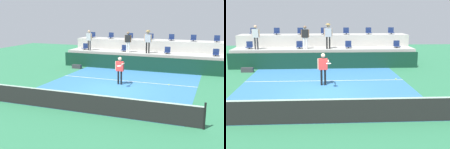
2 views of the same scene
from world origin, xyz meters
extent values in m
plane|color=#2D754C|center=(0.00, 0.00, 0.00)|extent=(40.00, 40.00, 0.00)
cube|color=teal|center=(0.00, 1.00, 0.00)|extent=(9.00, 10.00, 0.01)
cube|color=white|center=(0.00, 2.40, 0.01)|extent=(9.00, 0.06, 0.00)
cube|color=black|center=(0.00, -4.00, 0.46)|extent=(10.40, 0.01, 0.87)
cube|color=white|center=(0.00, -4.00, 0.89)|extent=(10.40, 0.02, 0.05)
cube|color=#0F3323|center=(0.00, 6.00, 0.55)|extent=(13.00, 0.16, 1.10)
cube|color=#ADAAA3|center=(0.00, 7.30, 0.62)|extent=(13.00, 1.80, 1.25)
cube|color=#ADAAA3|center=(0.00, 9.10, 1.05)|extent=(13.00, 1.80, 2.10)
cylinder|color=#2D2D33|center=(-5.29, 7.15, 1.30)|extent=(0.08, 0.08, 0.10)
cube|color=navy|center=(-5.29, 7.15, 1.37)|extent=(0.44, 0.40, 0.04)
cube|color=navy|center=(-5.29, 7.33, 1.58)|extent=(0.44, 0.04, 0.38)
cylinder|color=#2D2D33|center=(-1.75, 7.15, 1.30)|extent=(0.08, 0.08, 0.10)
cube|color=navy|center=(-1.75, 7.15, 1.37)|extent=(0.44, 0.40, 0.04)
cube|color=navy|center=(-1.75, 7.33, 1.58)|extent=(0.44, 0.04, 0.38)
cylinder|color=#2D2D33|center=(1.78, 7.15, 1.30)|extent=(0.08, 0.08, 0.10)
cube|color=navy|center=(1.78, 7.15, 1.37)|extent=(0.44, 0.40, 0.04)
cube|color=navy|center=(1.78, 7.33, 1.58)|extent=(0.44, 0.04, 0.38)
cylinder|color=#2D2D33|center=(5.33, 7.15, 1.30)|extent=(0.08, 0.08, 0.10)
cube|color=navy|center=(5.33, 7.15, 1.37)|extent=(0.44, 0.40, 0.04)
cube|color=navy|center=(5.33, 7.33, 1.58)|extent=(0.44, 0.04, 0.38)
cylinder|color=#2D2D33|center=(-5.38, 8.95, 2.15)|extent=(0.08, 0.08, 0.10)
cube|color=navy|center=(-5.38, 8.95, 2.22)|extent=(0.44, 0.40, 0.04)
cube|color=navy|center=(-5.38, 9.13, 2.43)|extent=(0.44, 0.04, 0.38)
cylinder|color=#2D2D33|center=(-3.60, 8.95, 2.15)|extent=(0.08, 0.08, 0.10)
cube|color=navy|center=(-3.60, 8.95, 2.22)|extent=(0.44, 0.40, 0.04)
cube|color=navy|center=(-3.60, 9.13, 2.43)|extent=(0.44, 0.04, 0.38)
cylinder|color=#2D2D33|center=(-1.79, 8.95, 2.15)|extent=(0.08, 0.08, 0.10)
cube|color=navy|center=(-1.79, 8.95, 2.22)|extent=(0.44, 0.40, 0.04)
cube|color=navy|center=(-1.79, 9.13, 2.43)|extent=(0.44, 0.04, 0.38)
cylinder|color=#2D2D33|center=(0.02, 8.95, 2.15)|extent=(0.08, 0.08, 0.10)
cube|color=navy|center=(0.02, 8.95, 2.22)|extent=(0.44, 0.40, 0.04)
cube|color=navy|center=(0.02, 9.13, 2.43)|extent=(0.44, 0.04, 0.38)
cylinder|color=#2D2D33|center=(1.77, 8.95, 2.15)|extent=(0.08, 0.08, 0.10)
cube|color=navy|center=(1.77, 8.95, 2.22)|extent=(0.44, 0.40, 0.04)
cube|color=navy|center=(1.77, 9.13, 2.43)|extent=(0.44, 0.04, 0.38)
cylinder|color=#2D2D33|center=(3.53, 8.95, 2.15)|extent=(0.08, 0.08, 0.10)
cube|color=navy|center=(3.53, 8.95, 2.22)|extent=(0.44, 0.40, 0.04)
cube|color=navy|center=(3.53, 9.13, 2.43)|extent=(0.44, 0.04, 0.38)
cylinder|color=#2D2D33|center=(5.31, 8.95, 2.15)|extent=(0.08, 0.08, 0.10)
cube|color=navy|center=(5.31, 8.95, 2.22)|extent=(0.44, 0.40, 0.04)
cube|color=navy|center=(5.31, 9.13, 2.43)|extent=(0.44, 0.04, 0.38)
cylinder|color=black|center=(-0.19, 1.43, 0.42)|extent=(0.11, 0.11, 0.85)
cylinder|color=black|center=(0.00, 1.43, 0.42)|extent=(0.11, 0.11, 0.85)
cube|color=red|center=(-0.10, 1.43, 1.14)|extent=(0.46, 0.18, 0.60)
sphere|color=beige|center=(-0.10, 1.43, 1.60)|extent=(0.23, 0.23, 0.23)
cylinder|color=beige|center=(-0.36, 1.43, 1.16)|extent=(0.07, 0.07, 0.56)
cylinder|color=beige|center=(0.17, 1.16, 1.34)|extent=(0.07, 0.54, 0.07)
cylinder|color=black|center=(0.17, 0.79, 1.34)|extent=(0.04, 0.26, 0.04)
ellipsoid|color=silver|center=(0.17, 0.51, 1.34)|extent=(0.26, 0.32, 0.03)
cylinder|color=#2D2D33|center=(-4.80, 6.87, 1.66)|extent=(0.13, 0.13, 0.83)
cylinder|color=#2D2D33|center=(-4.62, 6.83, 1.66)|extent=(0.13, 0.13, 0.83)
cube|color=#B2B2B7|center=(-4.71, 6.85, 2.37)|extent=(0.48, 0.28, 0.59)
sphere|color=tan|center=(-4.71, 6.85, 2.82)|extent=(0.27, 0.27, 0.22)
cylinder|color=tan|center=(-4.96, 6.91, 2.39)|extent=(0.08, 0.08, 0.55)
cylinder|color=tan|center=(-4.46, 6.79, 2.39)|extent=(0.08, 0.08, 0.55)
cylinder|color=white|center=(-1.40, 6.86, 1.65)|extent=(0.12, 0.12, 0.80)
cylinder|color=white|center=(-1.22, 6.84, 1.65)|extent=(0.12, 0.12, 0.80)
cube|color=black|center=(-1.31, 6.85, 2.34)|extent=(0.45, 0.22, 0.57)
sphere|color=#846047|center=(-1.31, 6.85, 2.78)|extent=(0.24, 0.24, 0.22)
cylinder|color=#846047|center=(-1.56, 6.87, 2.36)|extent=(0.08, 0.08, 0.54)
cylinder|color=#846047|center=(-1.06, 6.83, 2.36)|extent=(0.08, 0.08, 0.54)
cylinder|color=black|center=(0.21, 6.85, 1.68)|extent=(0.11, 0.11, 0.85)
cylinder|color=black|center=(0.41, 6.85, 1.68)|extent=(0.11, 0.11, 0.85)
cube|color=#B2B2B7|center=(0.31, 6.85, 2.41)|extent=(0.47, 0.19, 0.60)
sphere|color=tan|center=(0.31, 6.85, 2.87)|extent=(0.23, 0.23, 0.23)
cylinder|color=tan|center=(0.04, 6.85, 2.42)|extent=(0.07, 0.07, 0.57)
cylinder|color=tan|center=(0.58, 6.85, 2.42)|extent=(0.07, 0.07, 0.57)
cylinder|color=tan|center=(0.31, 6.85, 2.95)|extent=(0.42, 0.42, 0.01)
cylinder|color=tan|center=(0.31, 6.85, 3.00)|extent=(0.25, 0.25, 0.09)
sphere|color=#CCE033|center=(3.27, -0.67, 0.79)|extent=(0.07, 0.07, 0.07)
cube|color=#333338|center=(-4.99, 5.07, 0.15)|extent=(0.76, 0.28, 0.30)
camera|label=1|loc=(5.51, -14.74, 4.38)|focal=45.55mm
camera|label=2|loc=(-0.18, -13.60, 3.90)|focal=46.41mm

